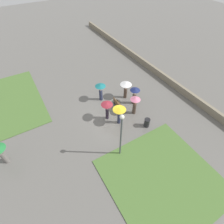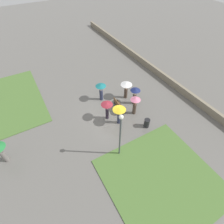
% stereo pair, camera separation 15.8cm
% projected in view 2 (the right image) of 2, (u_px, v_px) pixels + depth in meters
% --- Properties ---
extents(ground_plane, '(90.00, 90.00, 0.00)m').
position_uv_depth(ground_plane, '(108.00, 115.00, 17.01)').
color(ground_plane, '#66635E').
extents(lawn_patch_near, '(7.46, 7.56, 0.06)m').
position_uv_depth(lawn_patch_near, '(161.00, 178.00, 12.54)').
color(lawn_patch_near, '#4C7033').
rests_on(lawn_patch_near, ground_plane).
extents(parapet_wall, '(45.00, 0.35, 0.77)m').
position_uv_depth(parapet_wall, '(175.00, 85.00, 19.76)').
color(parapet_wall, gray).
rests_on(parapet_wall, ground_plane).
extents(park_bench, '(1.89, 0.59, 0.90)m').
position_uv_depth(park_bench, '(119.00, 106.00, 17.24)').
color(park_bench, brown).
rests_on(park_bench, ground_plane).
extents(lamp_post, '(0.32, 0.32, 4.47)m').
position_uv_depth(lamp_post, '(120.00, 131.00, 11.96)').
color(lamp_post, '#474C51').
rests_on(lamp_post, ground_plane).
extents(trash_bin, '(0.53, 0.53, 0.88)m').
position_uv_depth(trash_bin, '(147.00, 123.00, 15.68)').
color(trash_bin, '#232326').
rests_on(trash_bin, ground_plane).
extents(crowd_person_maroon, '(1.07, 1.07, 1.98)m').
position_uv_depth(crowd_person_maroon, '(107.00, 107.00, 15.67)').
color(crowd_person_maroon, '#2D2333').
rests_on(crowd_person_maroon, ground_plane).
extents(crowd_person_navy, '(0.99, 0.99, 1.93)m').
position_uv_depth(crowd_person_navy, '(135.00, 93.00, 17.25)').
color(crowd_person_navy, '#47382D').
rests_on(crowd_person_navy, ground_plane).
extents(crowd_person_teal, '(1.06, 1.06, 1.96)m').
position_uv_depth(crowd_person_teal, '(101.00, 89.00, 17.64)').
color(crowd_person_teal, '#282D47').
rests_on(crowd_person_teal, ground_plane).
extents(crowd_person_yellow, '(1.18, 1.18, 1.93)m').
position_uv_depth(crowd_person_yellow, '(119.00, 111.00, 15.25)').
color(crowd_person_yellow, '#282D47').
rests_on(crowd_person_yellow, ground_plane).
extents(crowd_person_pink, '(0.95, 0.95, 2.01)m').
position_uv_depth(crowd_person_pink, '(135.00, 103.00, 16.19)').
color(crowd_person_pink, '#47382D').
rests_on(crowd_person_pink, ground_plane).
extents(crowd_person_white, '(1.18, 1.18, 1.93)m').
position_uv_depth(crowd_person_white, '(126.00, 87.00, 17.82)').
color(crowd_person_white, '#47382D').
rests_on(crowd_person_white, ground_plane).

